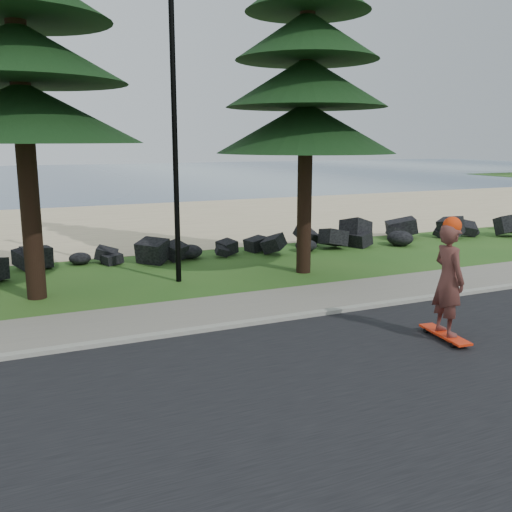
# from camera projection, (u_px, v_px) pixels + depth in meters

# --- Properties ---
(ground) EXTENTS (160.00, 160.00, 0.00)m
(ground) POSITION_uv_depth(u_px,v_px,m) (222.00, 315.00, 12.10)
(ground) COLOR #285A1C
(ground) RESTS_ON ground
(road) EXTENTS (160.00, 7.00, 0.02)m
(road) POSITION_uv_depth(u_px,v_px,m) (334.00, 401.00, 8.07)
(road) COLOR black
(road) RESTS_ON ground
(kerb) EXTENTS (160.00, 0.20, 0.10)m
(kerb) POSITION_uv_depth(u_px,v_px,m) (238.00, 325.00, 11.29)
(kerb) COLOR #A1A091
(kerb) RESTS_ON ground
(sidewalk) EXTENTS (160.00, 2.00, 0.08)m
(sidewalk) POSITION_uv_depth(u_px,v_px,m) (219.00, 310.00, 12.27)
(sidewalk) COLOR gray
(sidewalk) RESTS_ON ground
(beach_sand) EXTENTS (160.00, 15.00, 0.01)m
(beach_sand) POSITION_uv_depth(u_px,v_px,m) (105.00, 224.00, 25.07)
(beach_sand) COLOR tan
(beach_sand) RESTS_ON ground
(ocean) EXTENTS (160.00, 58.00, 0.01)m
(ocean) POSITION_uv_depth(u_px,v_px,m) (44.00, 177.00, 57.73)
(ocean) COLOR #3E5876
(ocean) RESTS_ON ground
(seawall_boulders) EXTENTS (60.00, 2.40, 1.10)m
(seawall_boulders) POSITION_uv_depth(u_px,v_px,m) (156.00, 264.00, 17.11)
(seawall_boulders) COLOR black
(seawall_boulders) RESTS_ON ground
(lamp_post) EXTENTS (0.25, 0.14, 8.14)m
(lamp_post) POSITION_uv_depth(u_px,v_px,m) (174.00, 120.00, 14.14)
(lamp_post) COLOR black
(lamp_post) RESTS_ON ground
(skateboarder) EXTENTS (0.57, 1.26, 2.29)m
(skateboarder) POSITION_uv_depth(u_px,v_px,m) (448.00, 280.00, 10.32)
(skateboarder) COLOR red
(skateboarder) RESTS_ON ground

